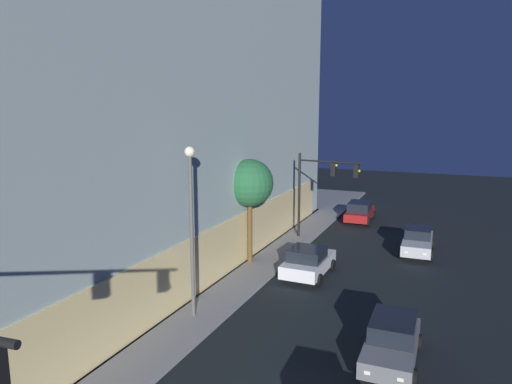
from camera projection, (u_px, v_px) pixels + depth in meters
The scene contains 8 objects.
modern_building at pixel (70, 81), 28.80m from camera, with size 35.60×22.25×21.72m.
traffic_light_far_corner at pixel (323, 180), 31.99m from camera, with size 0.65×4.57×5.94m.
street_lamp_sidewalk at pixel (191, 211), 19.84m from camera, with size 0.44×0.44×7.42m.
sidewalk_tree at pixel (250, 184), 27.06m from camera, with size 2.76×2.76×6.12m.
car_grey at pixel (392, 340), 17.07m from camera, with size 4.26×2.01×1.56m.
car_white at pixel (308, 262), 25.77m from camera, with size 4.20×2.29×1.64m.
car_silver at pixel (418, 241), 29.84m from camera, with size 4.58×2.05×1.61m.
car_red at pixel (360, 211), 38.21m from camera, with size 4.52×2.16×1.68m.
Camera 1 is at (-10.99, -3.69, 9.09)m, focal length 32.93 mm.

